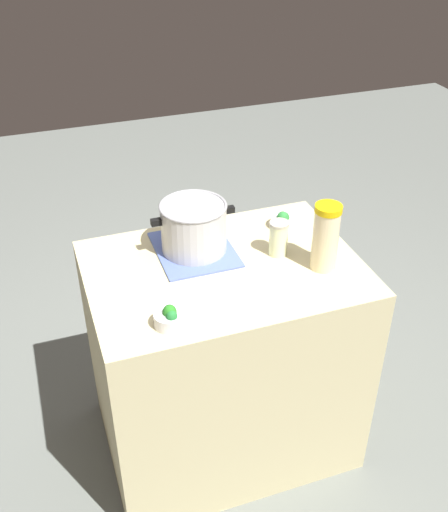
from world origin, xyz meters
The scene contains 8 objects.
ground_plane centered at (0.00, 0.00, 0.00)m, with size 8.00×8.00×0.00m, color slate.
counter_slab centered at (0.00, 0.00, 0.47)m, with size 1.03×0.74×0.94m, color #CABD8C.
dish_cloth centered at (-0.07, 0.15, 0.94)m, with size 0.29×0.35×0.01m, color #5368AF.
cooking_pot centered at (-0.07, 0.15, 1.05)m, with size 0.33×0.26×0.20m.
lemonade_pitcher centered at (0.35, -0.12, 1.07)m, with size 0.10×0.10×0.26m.
mason_jar centered at (0.23, 0.02, 1.01)m, with size 0.07×0.07×0.14m.
broccoli_bowl_front centered at (-0.28, -0.26, 0.97)m, with size 0.10×0.10×0.08m.
broccoli_bowl_center centered at (0.33, 0.19, 0.97)m, with size 0.11×0.11×0.08m.
Camera 1 is at (-0.62, -1.77, 2.24)m, focal length 42.62 mm.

